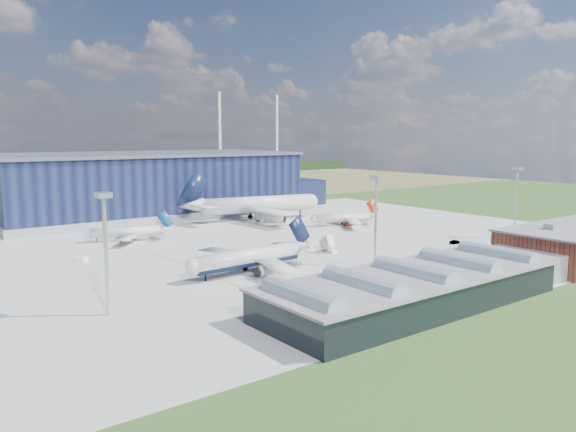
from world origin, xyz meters
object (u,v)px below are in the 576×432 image
object	(u,v)px
gse_tug_c	(317,216)
airliner_red	(342,213)
hangar	(151,187)
gse_tug_a	(370,285)
light_mast_center	(376,205)
gse_cart_a	(333,218)
car_b	(456,242)
gse_van_a	(316,243)
airliner_regional	(126,227)
car_a	(461,268)
gse_van_c	(478,259)
gse_tug_b	(379,283)
airstair	(327,246)
gse_cart_b	(80,259)
light_mast_east	(517,191)
light_mast_west	(105,234)
airliner_widebody	(258,196)
airliner_navy	(247,248)

from	to	relation	value
gse_tug_c	airliner_red	bearing A→B (deg)	-102.11
hangar	gse_tug_a	bearing A→B (deg)	-94.34
light_mast_center	gse_cart_a	xyz separation A→B (m)	(44.14, 65.99, -14.85)
car_b	gse_van_a	bearing A→B (deg)	76.61
gse_cart_a	car_b	size ratio (longest dim) A/B	0.68
airliner_regional	gse_tug_c	world-z (taller)	airliner_regional
gse_tug_a	car_a	xyz separation A→B (m)	(29.73, -2.00, -0.27)
light_mast_center	gse_van_c	distance (m)	30.43
light_mast_center	gse_cart_a	size ratio (longest dim) A/B	8.61
gse_tug_b	car_b	xyz separation A→B (m)	(54.57, 20.09, -0.01)
gse_van_c	car_a	bearing A→B (deg)	125.05
gse_cart_a	airstair	size ratio (longest dim) A/B	0.53
hangar	gse_tug_a	world-z (taller)	hangar
airliner_regional	car_a	distance (m)	102.11
gse_van_a	car_b	xyz separation A→B (m)	(37.76, -22.07, -0.61)
gse_cart_b	airstair	world-z (taller)	airstair
airliner_regional	gse_cart_a	xyz separation A→B (m)	(83.91, -4.01, -3.99)
gse_tug_b	gse_van_a	bearing A→B (deg)	111.99
light_mast_east	car_b	size ratio (longest dim) A/B	5.82
car_a	light_mast_center	bearing A→B (deg)	46.98
hangar	light_mast_center	size ratio (longest dim) A/B	6.30
hangar	light_mast_east	world-z (taller)	hangar
gse_tug_c	gse_van_c	size ratio (longest dim) A/B	0.63
light_mast_west	gse_van_c	xyz separation A→B (m)	(91.70, -16.00, -14.11)
light_mast_east	gse_van_a	size ratio (longest dim) A/B	3.98
gse_van_a	gse_cart_a	bearing A→B (deg)	-29.28
airliner_red	gse_tug_a	distance (m)	86.62
gse_tug_c	light_mast_east	bearing A→B (deg)	-70.16
gse_tug_c	car_a	world-z (taller)	gse_tug_c
car_b	airliner_widebody	bearing A→B (deg)	31.59
light_mast_east	gse_cart_a	distance (m)	70.79
gse_cart_a	airliner_navy	bearing A→B (deg)	-142.94
gse_van_a	gse_cart_b	size ratio (longest dim) A/B	1.74
hangar	gse_van_c	bearing A→B (deg)	-78.41
light_mast_west	airliner_navy	distance (m)	40.88
airliner_red	gse_tug_c	xyz separation A→B (m)	(4.77, 20.16, -3.88)
hangar	gse_cart_b	xyz separation A→B (m)	(-53.30, -76.26, -10.90)
airliner_red	gse_cart_b	xyz separation A→B (m)	(-96.47, -3.21, -3.92)
light_mast_west	airliner_navy	size ratio (longest dim) A/B	0.61
airstair	car_b	xyz separation A→B (m)	(39.43, -15.12, -0.98)
light_mast_east	gse_tug_c	world-z (taller)	light_mast_east
light_mast_west	gse_van_a	size ratio (longest dim) A/B	3.98
airliner_widebody	airliner_regional	bearing A→B (deg)	-155.92
airliner_navy	gse_cart_a	size ratio (longest dim) A/B	14.22
light_mast_center	airstair	bearing A→B (deg)	89.24
hangar	gse_cart_b	bearing A→B (deg)	-124.95
light_mast_center	gse_cart_a	world-z (taller)	light_mast_center
gse_cart_a	car_a	distance (m)	89.98
gse_tug_a	airstair	xyz separation A→B (m)	(18.12, 35.21, 0.80)
hangar	gse_cart_b	size ratio (longest dim) A/B	43.66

